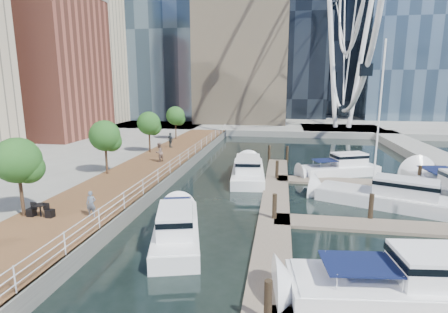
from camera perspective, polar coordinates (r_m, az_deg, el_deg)
ground at (r=15.93m, az=-4.17°, el=-20.54°), size 520.00×520.00×0.00m
boardwalk at (r=31.67m, az=-13.76°, el=-3.34°), size 6.00×60.00×1.00m
seawall at (r=30.64m, az=-8.58°, el=-3.64°), size 0.25×60.00×1.00m
land_far at (r=115.42m, az=7.80°, el=7.48°), size 200.00×114.00×1.00m
pier at (r=66.46m, az=18.65°, el=4.06°), size 14.00×12.00×1.00m
railing at (r=30.42m, az=-8.81°, el=-1.76°), size 0.10×60.00×1.05m
floating_docks at (r=24.86m, az=19.94°, el=-7.85°), size 16.00×34.00×2.60m
street_trees at (r=31.09m, az=-18.89°, el=3.22°), size 2.60×42.60×4.60m
yacht_foreground at (r=16.92m, az=28.69°, el=-19.97°), size 11.25×4.15×2.15m
pedestrian_near at (r=21.66m, az=-20.88°, el=-7.25°), size 0.60×0.45×1.51m
pedestrian_mid at (r=35.09m, az=-10.56°, el=0.67°), size 0.99×1.11×1.91m
pedestrian_far at (r=43.02m, az=-8.73°, el=2.67°), size 1.14×0.99×1.85m
moored_yachts at (r=26.39m, az=23.52°, el=-8.14°), size 24.05×34.45×11.50m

